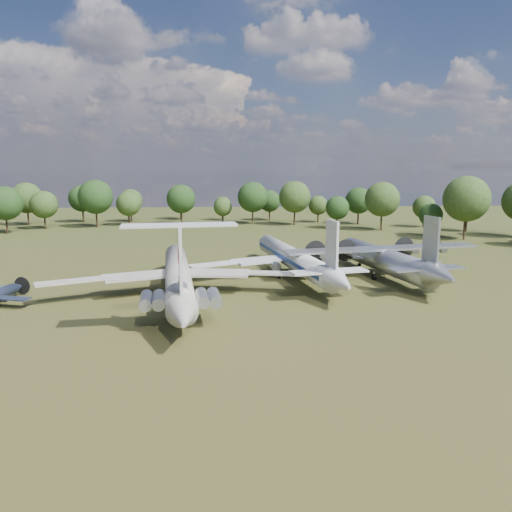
{
  "coord_description": "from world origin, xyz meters",
  "views": [
    {
      "loc": [
        9.22,
        -70.22,
        17.58
      ],
      "look_at": [
        12.97,
        -0.41,
        5.0
      ],
      "focal_mm": 35.0,
      "sensor_mm": 36.0,
      "label": 1
    }
  ],
  "objects_px": {
    "an12_transport": "(385,263)",
    "il62_airliner": "(178,281)",
    "tu104_jet": "(294,262)",
    "person_on_il62": "(180,280)"
  },
  "relations": [
    {
      "from": "il62_airliner",
      "to": "tu104_jet",
      "type": "height_order",
      "value": "il62_airliner"
    },
    {
      "from": "person_on_il62",
      "to": "il62_airliner",
      "type": "bearing_deg",
      "value": -100.75
    },
    {
      "from": "person_on_il62",
      "to": "tu104_jet",
      "type": "bearing_deg",
      "value": -139.67
    },
    {
      "from": "tu104_jet",
      "to": "person_on_il62",
      "type": "distance_m",
      "value": 29.99
    },
    {
      "from": "il62_airliner",
      "to": "tu104_jet",
      "type": "relative_size",
      "value": 1.04
    },
    {
      "from": "tu104_jet",
      "to": "person_on_il62",
      "type": "height_order",
      "value": "person_on_il62"
    },
    {
      "from": "an12_transport",
      "to": "tu104_jet",
      "type": "bearing_deg",
      "value": 160.43
    },
    {
      "from": "il62_airliner",
      "to": "tu104_jet",
      "type": "bearing_deg",
      "value": 28.42
    },
    {
      "from": "an12_transport",
      "to": "il62_airliner",
      "type": "bearing_deg",
      "value": -173.34
    },
    {
      "from": "tu104_jet",
      "to": "an12_transport",
      "type": "xyz_separation_m",
      "value": [
        14.31,
        -2.06,
        0.12
      ]
    }
  ]
}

